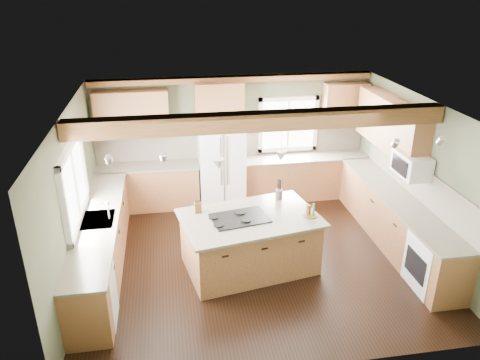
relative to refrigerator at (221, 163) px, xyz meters
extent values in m
plane|color=black|center=(0.30, -2.12, -0.90)|extent=(5.60, 5.60, 0.00)
plane|color=silver|center=(0.30, -2.12, 1.70)|extent=(5.60, 5.60, 0.00)
plane|color=#474C36|center=(0.30, 0.38, 0.40)|extent=(5.60, 0.00, 5.60)
plane|color=#474C36|center=(-2.50, -2.12, 0.40)|extent=(0.00, 5.00, 5.00)
plane|color=#474C36|center=(3.10, -2.12, 0.40)|extent=(0.00, 5.00, 5.00)
cube|color=#4F2E16|center=(0.30, -2.37, 1.57)|extent=(5.55, 0.26, 0.26)
cube|color=#4F2E16|center=(0.30, 0.28, 1.64)|extent=(5.55, 0.20, 0.10)
cube|color=brown|center=(0.30, 0.36, 0.31)|extent=(5.58, 0.03, 0.58)
cube|color=brown|center=(3.08, -2.07, 0.31)|extent=(0.03, 3.70, 0.58)
cube|color=brown|center=(-1.49, 0.08, -0.46)|extent=(2.02, 0.60, 0.88)
cube|color=#474134|center=(-1.49, 0.08, 0.00)|extent=(2.06, 0.64, 0.04)
cube|color=brown|center=(1.79, 0.08, -0.46)|extent=(2.62, 0.60, 0.88)
cube|color=#474134|center=(1.79, 0.08, 0.00)|extent=(2.66, 0.64, 0.04)
cube|color=brown|center=(-2.20, -2.07, -0.46)|extent=(0.60, 3.70, 0.88)
cube|color=#474134|center=(-2.20, -2.07, 0.00)|extent=(0.64, 3.74, 0.04)
cube|color=brown|center=(2.80, -2.07, -0.46)|extent=(0.60, 3.70, 0.88)
cube|color=#474134|center=(2.80, -2.07, 0.00)|extent=(0.64, 3.74, 0.04)
cube|color=brown|center=(-1.69, 0.21, 1.05)|extent=(1.40, 0.35, 0.90)
cube|color=brown|center=(0.00, 0.21, 1.25)|extent=(0.96, 0.35, 0.70)
cube|color=brown|center=(2.92, -1.22, 1.05)|extent=(0.35, 2.20, 0.90)
cube|color=brown|center=(2.60, 0.21, 1.05)|extent=(0.90, 0.35, 0.90)
cube|color=white|center=(-2.48, -2.07, 0.65)|extent=(0.04, 1.60, 1.05)
cube|color=white|center=(1.45, 0.36, 0.65)|extent=(1.10, 0.04, 1.00)
cube|color=#262628|center=(-2.20, -2.07, 0.01)|extent=(0.50, 0.65, 0.03)
cylinder|color=#B2B2B7|center=(-2.02, -2.07, 0.15)|extent=(0.02, 0.02, 0.28)
cube|color=white|center=(-2.19, -3.37, -0.47)|extent=(0.60, 0.60, 0.84)
cube|color=white|center=(2.79, -3.37, -0.47)|extent=(0.60, 0.72, 0.84)
cube|color=white|center=(2.88, -2.17, 0.65)|extent=(0.40, 0.70, 0.38)
cone|color=#B2B2B7|center=(-0.34, -2.46, 0.98)|extent=(0.18, 0.18, 0.16)
cone|color=#B2B2B7|center=(0.64, -2.28, 0.98)|extent=(0.18, 0.18, 0.16)
cube|color=white|center=(0.00, 0.00, 0.00)|extent=(0.90, 0.74, 1.80)
cube|color=brown|center=(0.15, -2.37, -0.46)|extent=(2.18, 1.56, 0.88)
cube|color=#474134|center=(0.15, -2.37, 0.00)|extent=(2.34, 1.72, 0.04)
cube|color=black|center=(-0.01, -2.40, 0.03)|extent=(0.95, 0.72, 0.02)
cube|color=brown|center=(-0.64, -2.09, 0.11)|extent=(0.12, 0.09, 0.18)
cylinder|color=#3E3631|center=(0.76, -1.81, 0.10)|extent=(0.16, 0.16, 0.16)
camera|label=1|loc=(-1.04, -8.74, 3.51)|focal=35.00mm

